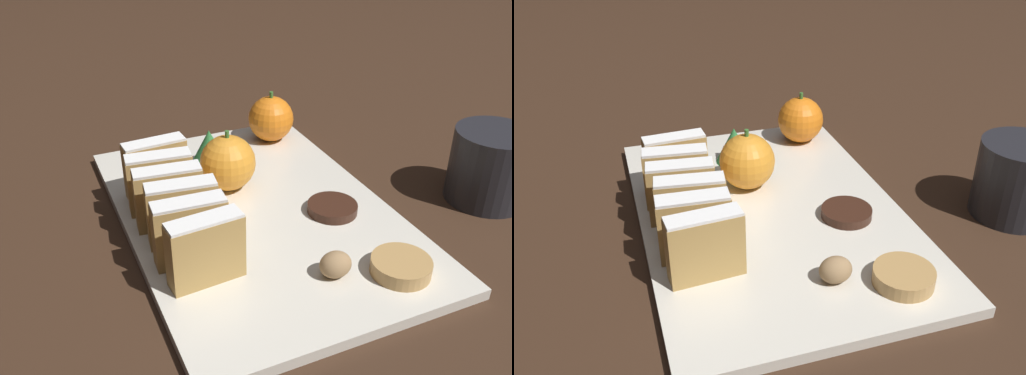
% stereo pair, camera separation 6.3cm
% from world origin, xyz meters
% --- Properties ---
extents(ground_plane, '(6.00, 6.00, 0.00)m').
position_xyz_m(ground_plane, '(0.00, 0.00, 0.00)').
color(ground_plane, '#382316').
extents(serving_platter, '(0.29, 0.43, 0.01)m').
position_xyz_m(serving_platter, '(0.00, 0.00, 0.01)').
color(serving_platter, silver).
rests_on(serving_platter, ground_plane).
extents(stollen_slice_front, '(0.07, 0.03, 0.07)m').
position_xyz_m(stollen_slice_front, '(-0.09, -0.09, 0.05)').
color(stollen_slice_front, tan).
rests_on(stollen_slice_front, serving_platter).
extents(stollen_slice_second, '(0.07, 0.03, 0.07)m').
position_xyz_m(stollen_slice_second, '(-0.10, -0.06, 0.05)').
color(stollen_slice_second, tan).
rests_on(stollen_slice_second, serving_platter).
extents(stollen_slice_third, '(0.07, 0.03, 0.07)m').
position_xyz_m(stollen_slice_third, '(-0.09, -0.02, 0.05)').
color(stollen_slice_third, tan).
rests_on(stollen_slice_third, serving_platter).
extents(stollen_slice_fourth, '(0.07, 0.03, 0.07)m').
position_xyz_m(stollen_slice_fourth, '(-0.10, 0.01, 0.05)').
color(stollen_slice_fourth, tan).
rests_on(stollen_slice_fourth, serving_platter).
extents(stollen_slice_fifth, '(0.07, 0.03, 0.07)m').
position_xyz_m(stollen_slice_fifth, '(-0.10, 0.05, 0.05)').
color(stollen_slice_fifth, tan).
rests_on(stollen_slice_fifth, serving_platter).
extents(stollen_slice_sixth, '(0.07, 0.03, 0.07)m').
position_xyz_m(stollen_slice_sixth, '(-0.09, 0.08, 0.05)').
color(stollen_slice_sixth, tan).
rests_on(stollen_slice_sixth, serving_platter).
extents(orange_near, '(0.07, 0.07, 0.07)m').
position_xyz_m(orange_near, '(-0.01, 0.06, 0.05)').
color(orange_near, orange).
rests_on(orange_near, serving_platter).
extents(orange_far, '(0.06, 0.06, 0.07)m').
position_xyz_m(orange_far, '(0.10, 0.16, 0.04)').
color(orange_far, orange).
rests_on(orange_far, serving_platter).
extents(walnut, '(0.03, 0.03, 0.03)m').
position_xyz_m(walnut, '(0.02, -0.14, 0.03)').
color(walnut, '#9E7A51').
rests_on(walnut, serving_platter).
extents(chocolate_cookie, '(0.06, 0.06, 0.01)m').
position_xyz_m(chocolate_cookie, '(0.08, -0.04, 0.02)').
color(chocolate_cookie, '#381E14').
rests_on(chocolate_cookie, serving_platter).
extents(gingerbread_cookie, '(0.06, 0.06, 0.02)m').
position_xyz_m(gingerbread_cookie, '(0.08, -0.16, 0.02)').
color(gingerbread_cookie, tan).
rests_on(gingerbread_cookie, serving_platter).
extents(evergreen_sprig, '(0.05, 0.05, 0.05)m').
position_xyz_m(evergreen_sprig, '(-0.01, 0.13, 0.04)').
color(evergreen_sprig, '#2D7538').
rests_on(evergreen_sprig, serving_platter).
extents(coffee_mug, '(0.12, 0.09, 0.09)m').
position_xyz_m(coffee_mug, '(0.27, -0.07, 0.04)').
color(coffee_mug, '#232328').
rests_on(coffee_mug, ground_plane).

